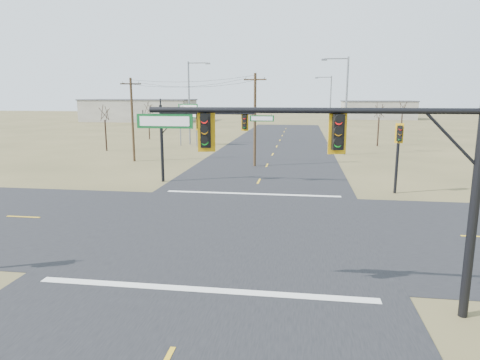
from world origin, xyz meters
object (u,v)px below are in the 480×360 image
(streetlight_b, at_px, (329,103))
(bare_tree_b, at_px, (148,107))
(bare_tree_c, at_px, (379,110))
(highway_sign, at_px, (188,116))
(bare_tree_d, at_px, (403,107))
(pedestal_signal_ne, at_px, (399,143))
(streetlight_a, at_px, (344,101))
(mast_arm_far, at_px, (203,127))
(streetlight_c, at_px, (191,99))
(utility_pole_near, at_px, (255,118))
(utility_pole_far, at_px, (132,118))
(mast_arm_near, at_px, (344,153))
(bare_tree_a, at_px, (104,112))

(streetlight_b, bearing_deg, bare_tree_b, -164.73)
(bare_tree_c, bearing_deg, bare_tree_b, 172.41)
(highway_sign, bearing_deg, bare_tree_d, 32.39)
(pedestal_signal_ne, bearing_deg, streetlight_a, 119.62)
(mast_arm_far, bearing_deg, bare_tree_d, 62.21)
(highway_sign, height_order, streetlight_a, streetlight_a)
(streetlight_c, bearing_deg, utility_pole_near, -52.85)
(bare_tree_b, height_order, bare_tree_c, bare_tree_c)
(utility_pole_far, xyz_separation_m, streetlight_a, (21.78, 8.19, 1.71))
(streetlight_b, bearing_deg, streetlight_c, -145.23)
(mast_arm_near, bearing_deg, streetlight_b, 74.49)
(mast_arm_near, distance_m, bare_tree_a, 44.38)
(bare_tree_a, xyz_separation_m, bare_tree_d, (38.08, 15.38, 0.38))
(pedestal_signal_ne, distance_m, streetlight_a, 20.17)
(mast_arm_near, height_order, highway_sign, mast_arm_near)
(utility_pole_far, bearing_deg, streetlight_b, 54.66)
(bare_tree_a, bearing_deg, pedestal_signal_ne, -32.60)
(bare_tree_a, height_order, bare_tree_b, bare_tree_b)
(streetlight_c, relative_size, bare_tree_a, 1.89)
(streetlight_b, bearing_deg, mast_arm_near, -93.98)
(pedestal_signal_ne, relative_size, utility_pole_near, 0.56)
(utility_pole_near, bearing_deg, bare_tree_a, 154.72)
(utility_pole_near, relative_size, streetlight_c, 0.78)
(streetlight_c, bearing_deg, mast_arm_near, -64.28)
(streetlight_c, distance_m, bare_tree_c, 25.42)
(streetlight_b, bearing_deg, bare_tree_c, -66.16)
(utility_pole_far, distance_m, streetlight_c, 16.36)
(mast_arm_far, distance_m, streetlight_c, 27.28)
(utility_pole_far, height_order, bare_tree_b, utility_pole_far)
(mast_arm_near, height_order, streetlight_a, streetlight_a)
(mast_arm_far, distance_m, pedestal_signal_ne, 14.12)
(pedestal_signal_ne, distance_m, bare_tree_c, 29.55)
(highway_sign, height_order, bare_tree_c, bare_tree_c)
(streetlight_c, xyz_separation_m, bare_tree_a, (-8.60, -8.45, -1.62))
(utility_pole_near, height_order, utility_pole_far, utility_pole_near)
(mast_arm_near, xyz_separation_m, streetlight_a, (3.38, 37.13, 1.15))
(mast_arm_near, bearing_deg, pedestal_signal_ne, 60.38)
(utility_pole_near, xyz_separation_m, bare_tree_c, (14.55, 19.05, 0.25))
(bare_tree_c, bearing_deg, mast_arm_far, -122.56)
(mast_arm_far, distance_m, bare_tree_a, 24.05)
(mast_arm_near, relative_size, utility_pole_near, 1.18)
(mast_arm_near, xyz_separation_m, streetlight_c, (-16.46, 45.08, 1.32))
(mast_arm_far, xyz_separation_m, streetlight_c, (-7.76, 26.08, 1.97))
(utility_pole_near, relative_size, streetlight_b, 0.89)
(mast_arm_far, distance_m, bare_tree_d, 39.52)
(highway_sign, bearing_deg, streetlight_c, 106.84)
(utility_pole_far, distance_m, bare_tree_c, 32.45)
(mast_arm_far, height_order, utility_pole_far, utility_pole_far)
(mast_arm_far, xyz_separation_m, bare_tree_b, (-16.06, 32.01, 0.58))
(mast_arm_near, bearing_deg, streetlight_c, 97.47)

